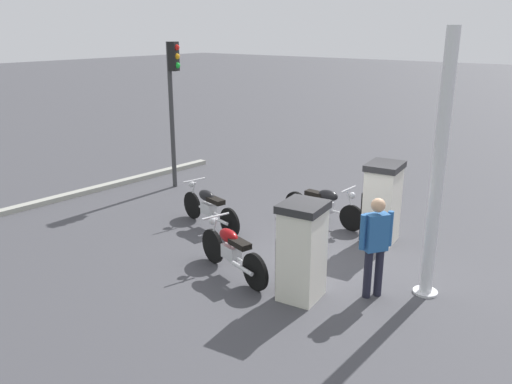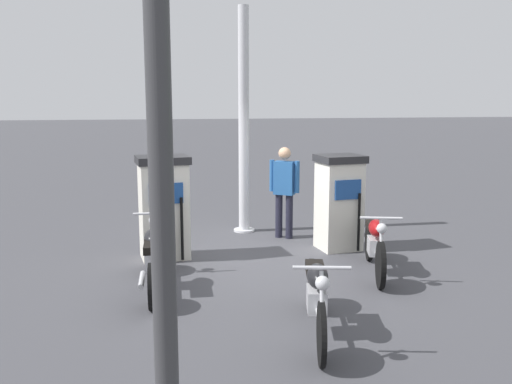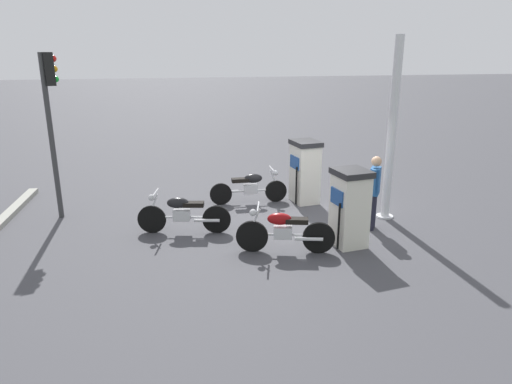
{
  "view_description": "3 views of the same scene",
  "coord_description": "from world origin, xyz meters",
  "px_view_note": "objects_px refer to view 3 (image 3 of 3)",
  "views": [
    {
      "loc": [
        -4.58,
        7.82,
        4.15
      ],
      "look_at": [
        1.06,
        0.6,
        1.25
      ],
      "focal_mm": 36.58,
      "sensor_mm": 36.0,
      "label": 1
    },
    {
      "loc": [
        8.16,
        -1.61,
        2.53
      ],
      "look_at": [
        0.55,
        -0.17,
        1.21
      ],
      "focal_mm": 38.77,
      "sensor_mm": 36.0,
      "label": 2
    },
    {
      "loc": [
        3.21,
        9.69,
        3.86
      ],
      "look_at": [
        0.97,
        -0.59,
        0.62
      ],
      "focal_mm": 32.47,
      "sensor_mm": 36.0,
      "label": 3
    }
  ],
  "objects_px": {
    "attendant_person": "(374,188)",
    "roadside_traffic_light": "(51,108)",
    "fuel_pump_near": "(305,171)",
    "motorcycle_far_pump": "(284,230)",
    "fuel_pump_far": "(350,207)",
    "motorcycle_near_pump": "(250,187)",
    "canopy_support_pole": "(392,134)",
    "motorcycle_extra": "(182,212)"
  },
  "relations": [
    {
      "from": "roadside_traffic_light",
      "to": "canopy_support_pole",
      "type": "xyz_separation_m",
      "value": [
        -7.55,
        1.68,
        -0.58
      ]
    },
    {
      "from": "canopy_support_pole",
      "to": "roadside_traffic_light",
      "type": "bearing_deg",
      "value": -12.55
    },
    {
      "from": "motorcycle_extra",
      "to": "attendant_person",
      "type": "bearing_deg",
      "value": 171.17
    },
    {
      "from": "fuel_pump_far",
      "to": "motorcycle_far_pump",
      "type": "bearing_deg",
      "value": 3.06
    },
    {
      "from": "fuel_pump_near",
      "to": "motorcycle_far_pump",
      "type": "bearing_deg",
      "value": 64.95
    },
    {
      "from": "motorcycle_extra",
      "to": "canopy_support_pole",
      "type": "distance_m",
      "value": 5.06
    },
    {
      "from": "fuel_pump_far",
      "to": "motorcycle_far_pump",
      "type": "xyz_separation_m",
      "value": [
        1.39,
        0.07,
        -0.35
      ]
    },
    {
      "from": "motorcycle_far_pump",
      "to": "roadside_traffic_light",
      "type": "xyz_separation_m",
      "value": [
        4.62,
        -3.12,
        2.14
      ]
    },
    {
      "from": "roadside_traffic_light",
      "to": "canopy_support_pole",
      "type": "distance_m",
      "value": 7.76
    },
    {
      "from": "canopy_support_pole",
      "to": "motorcycle_extra",
      "type": "bearing_deg",
      "value": -0.2
    },
    {
      "from": "motorcycle_near_pump",
      "to": "canopy_support_pole",
      "type": "height_order",
      "value": "canopy_support_pole"
    },
    {
      "from": "fuel_pump_near",
      "to": "canopy_support_pole",
      "type": "height_order",
      "value": "canopy_support_pole"
    },
    {
      "from": "motorcycle_near_pump",
      "to": "attendant_person",
      "type": "relative_size",
      "value": 1.22
    },
    {
      "from": "canopy_support_pole",
      "to": "attendant_person",
      "type": "bearing_deg",
      "value": 44.23
    },
    {
      "from": "attendant_person",
      "to": "roadside_traffic_light",
      "type": "distance_m",
      "value": 7.47
    },
    {
      "from": "canopy_support_pole",
      "to": "motorcycle_near_pump",
      "type": "bearing_deg",
      "value": -30.4
    },
    {
      "from": "motorcycle_extra",
      "to": "motorcycle_near_pump",
      "type": "bearing_deg",
      "value": -137.21
    },
    {
      "from": "fuel_pump_near",
      "to": "roadside_traffic_light",
      "type": "bearing_deg",
      "value": -1.32
    },
    {
      "from": "motorcycle_near_pump",
      "to": "motorcycle_far_pump",
      "type": "height_order",
      "value": "motorcycle_far_pump"
    },
    {
      "from": "motorcycle_far_pump",
      "to": "canopy_support_pole",
      "type": "xyz_separation_m",
      "value": [
        -2.93,
        -1.44,
        1.55
      ]
    },
    {
      "from": "fuel_pump_far",
      "to": "motorcycle_near_pump",
      "type": "xyz_separation_m",
      "value": [
        1.42,
        -3.1,
        -0.36
      ]
    },
    {
      "from": "motorcycle_extra",
      "to": "roadside_traffic_light",
      "type": "relative_size",
      "value": 0.53
    },
    {
      "from": "motorcycle_far_pump",
      "to": "canopy_support_pole",
      "type": "distance_m",
      "value": 3.62
    },
    {
      "from": "motorcycle_far_pump",
      "to": "roadside_traffic_light",
      "type": "relative_size",
      "value": 0.5
    },
    {
      "from": "fuel_pump_near",
      "to": "attendant_person",
      "type": "distance_m",
      "value": 2.35
    },
    {
      "from": "motorcycle_near_pump",
      "to": "canopy_support_pole",
      "type": "bearing_deg",
      "value": 149.6
    },
    {
      "from": "fuel_pump_near",
      "to": "roadside_traffic_light",
      "type": "distance_m",
      "value": 6.27
    },
    {
      "from": "fuel_pump_far",
      "to": "attendant_person",
      "type": "distance_m",
      "value": 1.16
    },
    {
      "from": "fuel_pump_near",
      "to": "motorcycle_extra",
      "type": "height_order",
      "value": "fuel_pump_near"
    },
    {
      "from": "roadside_traffic_light",
      "to": "attendant_person",
      "type": "bearing_deg",
      "value": 161.48
    },
    {
      "from": "fuel_pump_far",
      "to": "canopy_support_pole",
      "type": "bearing_deg",
      "value": -138.48
    },
    {
      "from": "motorcycle_near_pump",
      "to": "motorcycle_far_pump",
      "type": "relative_size",
      "value": 1.07
    },
    {
      "from": "fuel_pump_far",
      "to": "motorcycle_extra",
      "type": "relative_size",
      "value": 0.8
    },
    {
      "from": "motorcycle_extra",
      "to": "fuel_pump_near",
      "type": "bearing_deg",
      "value": -155.07
    },
    {
      "from": "fuel_pump_near",
      "to": "attendant_person",
      "type": "relative_size",
      "value": 0.98
    },
    {
      "from": "roadside_traffic_light",
      "to": "motorcycle_extra",
      "type": "bearing_deg",
      "value": 148.64
    },
    {
      "from": "attendant_person",
      "to": "roadside_traffic_light",
      "type": "height_order",
      "value": "roadside_traffic_light"
    },
    {
      "from": "motorcycle_extra",
      "to": "attendant_person",
      "type": "height_order",
      "value": "attendant_person"
    },
    {
      "from": "fuel_pump_far",
      "to": "motorcycle_extra",
      "type": "distance_m",
      "value": 3.58
    },
    {
      "from": "motorcycle_far_pump",
      "to": "roadside_traffic_light",
      "type": "distance_m",
      "value": 5.97
    },
    {
      "from": "motorcycle_near_pump",
      "to": "motorcycle_extra",
      "type": "distance_m",
      "value": 2.53
    },
    {
      "from": "roadside_traffic_light",
      "to": "motorcycle_near_pump",
      "type": "bearing_deg",
      "value": -179.3
    }
  ]
}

